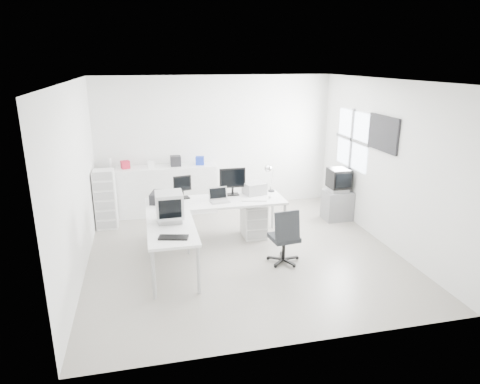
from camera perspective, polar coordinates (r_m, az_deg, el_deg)
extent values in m
cube|color=#B7AFA4|center=(7.25, 0.36, -8.03)|extent=(5.00, 5.00, 0.01)
cube|color=white|center=(6.57, 0.40, 14.66)|extent=(5.00, 5.00, 0.01)
cube|color=silver|center=(9.17, -3.23, 6.55)|extent=(5.00, 0.02, 2.80)
cube|color=silver|center=(6.68, -21.00, 1.36)|extent=(0.02, 5.00, 2.80)
cube|color=silver|center=(7.73, 18.77, 3.63)|extent=(0.02, 5.00, 2.80)
cube|color=white|center=(7.79, 1.85, -3.80)|extent=(0.40, 0.50, 0.60)
cube|color=black|center=(7.44, -9.84, -0.69)|extent=(0.58, 0.50, 0.18)
cube|color=white|center=(7.44, 1.90, -1.06)|extent=(0.45, 0.21, 0.02)
sphere|color=white|center=(7.56, 4.00, -0.65)|extent=(0.06, 0.06, 0.06)
cube|color=#9F9F9F|center=(7.78, 1.93, 0.49)|extent=(0.43, 0.39, 0.21)
cube|color=black|center=(5.96, -8.86, -6.00)|extent=(0.43, 0.25, 0.03)
cube|color=slate|center=(8.83, 12.83, -1.71)|extent=(0.54, 0.44, 0.59)
cube|color=white|center=(9.01, -9.68, 0.27)|extent=(2.01, 0.50, 1.01)
cube|color=#A9182D|center=(8.86, -15.04, 3.54)|extent=(0.19, 0.18, 0.16)
cube|color=white|center=(8.86, -11.80, 3.66)|extent=(0.13, 0.12, 0.13)
cube|color=black|center=(8.87, -8.59, 4.12)|extent=(0.21, 0.19, 0.21)
cube|color=#1730A2|center=(8.92, -5.37, 4.19)|extent=(0.20, 0.18, 0.17)
cylinder|color=white|center=(8.91, -16.98, 3.65)|extent=(0.07, 0.07, 0.22)
cube|color=white|center=(8.53, -17.49, -0.92)|extent=(0.39, 0.46, 1.11)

